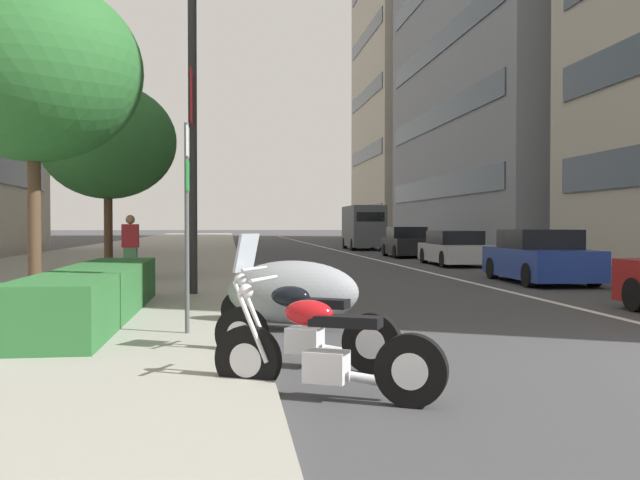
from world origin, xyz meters
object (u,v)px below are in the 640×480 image
object	(u,v)px
parking_sign_by_curb	(187,202)
street_tree_near_plaza_corner	(33,70)
car_far_down_avenue	(454,249)
street_tree_by_lamp_post	(108,142)
pedestrian_on_plaza	(130,248)
motorcycle_mid_row	(324,354)
street_lamp_with_banners	(212,58)
motorcycle_second_in_row	(292,293)
car_approaching_light	(540,258)
delivery_van_ahead	(363,226)
motorcycle_far_end_row	(301,328)
car_lead_in_lane	(407,243)

from	to	relation	value
parking_sign_by_curb	street_tree_near_plaza_corner	distance (m)	4.86
car_far_down_avenue	street_tree_by_lamp_post	world-z (taller)	street_tree_by_lamp_post
pedestrian_on_plaza	motorcycle_mid_row	bearing A→B (deg)	16.41
street_lamp_with_banners	street_tree_by_lamp_post	distance (m)	5.14
street_tree_by_lamp_post	motorcycle_mid_row	bearing A→B (deg)	-162.73
motorcycle_second_in_row	car_far_down_avenue	distance (m)	18.07
car_approaching_light	delivery_van_ahead	size ratio (longest dim) A/B	0.78
motorcycle_mid_row	pedestrian_on_plaza	bearing A→B (deg)	-48.37
motorcycle_second_in_row	parking_sign_by_curb	distance (m)	2.23
car_approaching_light	street_lamp_with_banners	world-z (taller)	street_lamp_with_banners
street_tree_near_plaza_corner	street_tree_by_lamp_post	size ratio (longest dim) A/B	1.11
street_tree_by_lamp_post	car_approaching_light	bearing A→B (deg)	-92.95
motorcycle_mid_row	street_lamp_with_banners	distance (m)	9.87
motorcycle_far_end_row	motorcycle_mid_row	bearing A→B (deg)	120.93
delivery_van_ahead	street_tree_near_plaza_corner	size ratio (longest dim) A/B	0.99
car_far_down_avenue	street_tree_near_plaza_corner	world-z (taller)	street_tree_near_plaza_corner
car_far_down_avenue	car_lead_in_lane	xyz separation A→B (m)	(7.05, 0.11, 0.04)
car_approaching_light	parking_sign_by_curb	distance (m)	12.72
street_tree_by_lamp_post	street_lamp_with_banners	bearing A→B (deg)	-146.08
delivery_van_ahead	parking_sign_by_curb	world-z (taller)	parking_sign_by_curb
car_approaching_light	parking_sign_by_curb	size ratio (longest dim) A/B	1.59
motorcycle_mid_row	car_lead_in_lane	world-z (taller)	car_lead_in_lane
motorcycle_second_in_row	car_lead_in_lane	bearing A→B (deg)	-94.23
motorcycle_mid_row	car_approaching_light	distance (m)	14.32
street_lamp_with_banners	pedestrian_on_plaza	size ratio (longest dim) A/B	4.89
car_lead_in_lane	delivery_van_ahead	size ratio (longest dim) A/B	0.75
parking_sign_by_curb	car_approaching_light	bearing A→B (deg)	-44.88
car_approaching_light	car_lead_in_lane	world-z (taller)	car_lead_in_lane
car_approaching_light	street_tree_by_lamp_post	xyz separation A→B (m)	(0.59, 11.51, 3.06)
car_lead_in_lane	street_tree_by_lamp_post	bearing A→B (deg)	143.72
parking_sign_by_curb	street_tree_near_plaza_corner	xyz separation A→B (m)	(3.24, 2.77, 2.34)
motorcycle_far_end_row	motorcycle_second_in_row	size ratio (longest dim) A/B	0.94
street_lamp_with_banners	street_tree_by_lamp_post	xyz separation A→B (m)	(4.12, 2.77, -1.30)
parking_sign_by_curb	motorcycle_far_end_row	bearing A→B (deg)	-142.08
motorcycle_second_in_row	street_lamp_with_banners	bearing A→B (deg)	-60.05
car_approaching_light	parking_sign_by_curb	bearing A→B (deg)	137.72
car_approaching_light	street_tree_near_plaza_corner	world-z (taller)	street_tree_near_plaza_corner
delivery_van_ahead	pedestrian_on_plaza	xyz separation A→B (m)	(-25.95, 10.87, -0.47)
car_approaching_light	parking_sign_by_curb	world-z (taller)	parking_sign_by_curb
car_far_down_avenue	pedestrian_on_plaza	bearing A→B (deg)	129.14
delivery_van_ahead	car_far_down_avenue	bearing A→B (deg)	-177.39
street_tree_near_plaza_corner	pedestrian_on_plaza	xyz separation A→B (m)	(5.66, -0.85, -3.23)
car_approaching_light	pedestrian_on_plaza	size ratio (longest dim) A/B	2.63
motorcycle_far_end_row	pedestrian_on_plaza	bearing A→B (deg)	-44.33
motorcycle_mid_row	motorcycle_far_end_row	xyz separation A→B (m)	(1.48, 0.06, 0.02)
delivery_van_ahead	parking_sign_by_curb	xyz separation A→B (m)	(-34.85, 8.94, 0.42)
car_lead_in_lane	delivery_van_ahead	bearing A→B (deg)	2.87
delivery_van_ahead	car_approaching_light	bearing A→B (deg)	-178.33
motorcycle_mid_row	car_approaching_light	size ratio (longest dim) A/B	0.46
car_approaching_light	delivery_van_ahead	xyz separation A→B (m)	(25.88, -0.01, 0.79)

